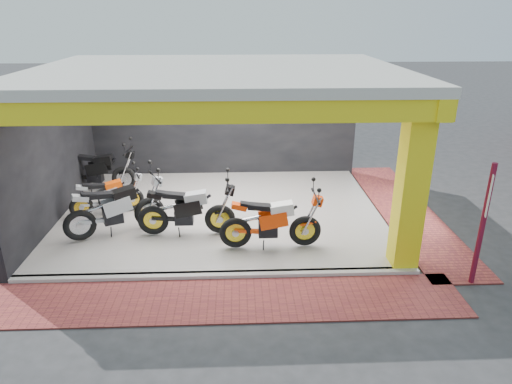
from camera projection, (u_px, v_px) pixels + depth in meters
ground at (220, 252)px, 9.93m from camera, size 80.00×80.00×0.00m
showroom_floor at (222, 212)px, 11.77m from camera, size 8.00×6.00×0.10m
showroom_ceiling at (218, 71)px, 10.46m from camera, size 8.40×6.40×0.20m
back_wall at (223, 121)px, 14.02m from camera, size 8.20×0.20×3.50m
left_wall at (50, 151)px, 10.99m from camera, size 0.20×6.20×3.50m
corner_column at (411, 187)px, 8.73m from camera, size 0.50×0.50×3.50m
header_beam_front at (212, 111)px, 7.79m from camera, size 8.40×0.30×0.40m
header_beam_right at (388, 84)px, 10.73m from camera, size 0.30×6.40×0.40m
floor_kerb at (218, 275)px, 8.96m from camera, size 8.00×0.20×0.10m
paver_front at (216, 300)px, 8.25m from camera, size 9.00×1.40×0.03m
paver_right at (405, 211)px, 11.97m from camera, size 1.40×7.00×0.03m
signpost at (483, 221)px, 8.31m from camera, size 0.16×0.32×2.44m
moto_hero at (306, 217)px, 9.72m from camera, size 2.33×0.91×1.42m
moto_row_a at (220, 205)px, 10.27m from camera, size 2.34×0.87×1.43m
moto_row_b at (148, 198)px, 10.62m from camera, size 2.55×1.85×1.47m
moto_row_c at (131, 189)px, 11.57m from camera, size 2.04×1.38×1.17m
moto_row_d at (123, 167)px, 12.78m from camera, size 2.42×1.03×1.44m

